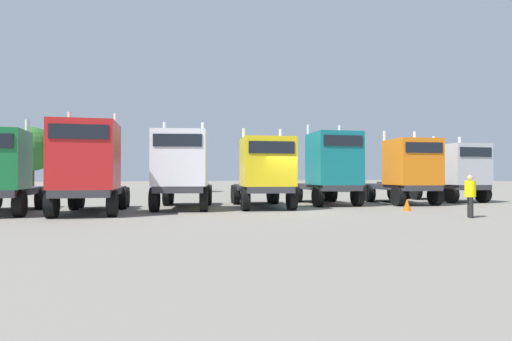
{
  "coord_description": "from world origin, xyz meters",
  "views": [
    {
      "loc": [
        -7.88,
        -16.43,
        1.64
      ],
      "look_at": [
        -0.56,
        3.03,
        1.9
      ],
      "focal_mm": 27.6,
      "sensor_mm": 36.0,
      "label": 1
    }
  ],
  "objects": [
    {
      "name": "oak_far_right",
      "position": [
        12.48,
        17.79,
        3.96
      ],
      "size": [
        4.14,
        4.14,
        6.04
      ],
      "color": "#4C3823",
      "rests_on": "ground"
    },
    {
      "name": "oak_far_left",
      "position": [
        -14.05,
        22.17,
        3.92
      ],
      "size": [
        3.81,
        3.81,
        5.84
      ],
      "color": "#4C3823",
      "rests_on": "ground"
    },
    {
      "name": "semi_truck_white",
      "position": [
        -4.56,
        2.46,
        1.94
      ],
      "size": [
        4.11,
        6.53,
        4.29
      ],
      "rotation": [
        0.0,
        0.0,
        -1.85
      ],
      "color": "#333338",
      "rests_on": "ground"
    },
    {
      "name": "ground",
      "position": [
        0.0,
        0.0,
        0.0
      ],
      "size": [
        200.0,
        200.0,
        0.0
      ],
      "primitive_type": "plane",
      "color": "slate"
    },
    {
      "name": "semi_truck_red",
      "position": [
        -8.66,
        1.37,
        2.0
      ],
      "size": [
        3.34,
        6.28,
        4.4
      ],
      "rotation": [
        0.0,
        0.0,
        -1.71
      ],
      "color": "#333338",
      "rests_on": "ground"
    },
    {
      "name": "semi_truck_silver",
      "position": [
        12.33,
        2.13,
        1.84
      ],
      "size": [
        3.37,
        6.09,
        4.12
      ],
      "rotation": [
        0.0,
        0.0,
        -1.72
      ],
      "color": "#333338",
      "rests_on": "ground"
    },
    {
      "name": "oak_far_centre",
      "position": [
        -1.92,
        21.98,
        4.39
      ],
      "size": [
        3.72,
        3.72,
        6.28
      ],
      "color": "#4C3823",
      "rests_on": "ground"
    },
    {
      "name": "semi_truck_teal",
      "position": [
        3.59,
        2.45,
        2.07
      ],
      "size": [
        3.47,
        6.27,
        4.53
      ],
      "rotation": [
        0.0,
        0.0,
        -1.74
      ],
      "color": "#333338",
      "rests_on": "ground"
    },
    {
      "name": "semi_truck_yellow",
      "position": [
        -0.61,
        1.74,
        1.78
      ],
      "size": [
        3.77,
        6.8,
        4.03
      ],
      "rotation": [
        0.0,
        0.0,
        -1.78
      ],
      "color": "#333338",
      "rests_on": "ground"
    },
    {
      "name": "visitor_in_hivis",
      "position": [
        5.26,
        -5.09,
        0.95
      ],
      "size": [
        0.56,
        0.56,
        1.65
      ],
      "rotation": [
        0.0,
        0.0,
        2.47
      ],
      "color": "black",
      "rests_on": "ground"
    },
    {
      "name": "traffic_cone_mid",
      "position": [
        4.96,
        -1.99,
        0.29
      ],
      "size": [
        0.36,
        0.36,
        0.58
      ],
      "primitive_type": "cone",
      "color": "#F2590C",
      "rests_on": "ground"
    },
    {
      "name": "semi_truck_orange",
      "position": [
        7.91,
        1.4,
        1.89
      ],
      "size": [
        3.6,
        6.13,
        4.22
      ],
      "rotation": [
        0.0,
        0.0,
        -1.77
      ],
      "color": "#333338",
      "rests_on": "ground"
    }
  ]
}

